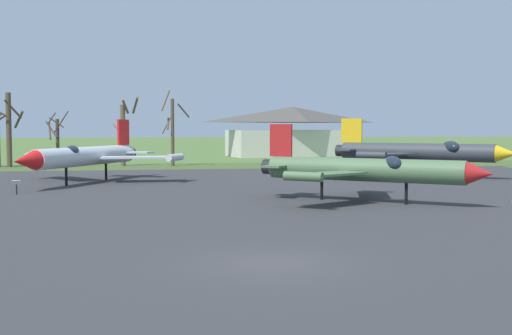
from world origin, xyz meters
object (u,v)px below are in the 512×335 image
at_px(jet_fighter_front_left, 365,169).
at_px(jet_fighter_rear_center, 418,151).
at_px(jet_fighter_front_right, 85,156).
at_px(info_placard_front_right, 17,186).
at_px(visitor_building, 293,132).

height_order(jet_fighter_front_left, jet_fighter_rear_center, jet_fighter_rear_center).
distance_m(jet_fighter_front_right, info_placard_front_right, 9.24).
height_order(info_placard_front_right, visitor_building, visitor_building).
distance_m(jet_fighter_front_left, jet_fighter_rear_center, 21.47).
bearing_deg(jet_fighter_front_right, jet_fighter_rear_center, 3.09).
bearing_deg(jet_fighter_rear_center, jet_fighter_front_right, -176.91).
distance_m(jet_fighter_rear_center, visitor_building, 45.44).
height_order(jet_fighter_rear_center, visitor_building, visitor_building).
relative_size(jet_fighter_front_left, jet_fighter_rear_center, 0.85).
bearing_deg(info_placard_front_right, jet_fighter_front_right, 66.22).
bearing_deg(visitor_building, jet_fighter_front_left, -99.65).
xyz_separation_m(jet_fighter_front_left, visitor_building, (10.79, 63.46, 1.90)).
distance_m(jet_fighter_front_right, visitor_building, 54.85).
distance_m(jet_fighter_front_left, jet_fighter_front_right, 24.04).
height_order(jet_fighter_front_left, visitor_building, visitor_building).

